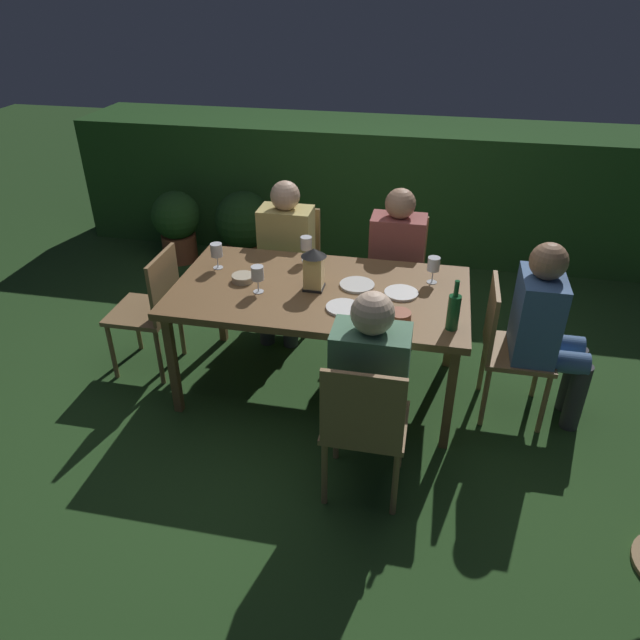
{
  "coord_description": "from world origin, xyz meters",
  "views": [
    {
      "loc": [
        0.64,
        -3.13,
        2.43
      ],
      "look_at": [
        0.0,
        0.0,
        0.52
      ],
      "focal_mm": 33.26,
      "sensor_mm": 36.0,
      "label": 1
    }
  ],
  "objects_px": {
    "chair_head_far": "(507,344)",
    "person_in_green": "(371,376)",
    "chair_side_right_a": "(292,260)",
    "lantern_centerpiece": "(314,266)",
    "chair_side_left_b": "(364,424)",
    "potted_plant_by_hedge": "(177,223)",
    "green_bottle_on_table": "(454,311)",
    "wine_glass_a": "(306,244)",
    "person_in_rust": "(396,262)",
    "plate_b": "(357,285)",
    "potted_plant_corner": "(244,226)",
    "person_in_blue": "(546,326)",
    "person_in_mustard": "(285,252)",
    "wine_glass_b": "(434,265)",
    "plate_a": "(343,307)",
    "dining_table": "(320,296)",
    "chair_head_near": "(151,306)",
    "wine_glass_d": "(217,251)",
    "bowl_bread": "(399,316)",
    "plate_c": "(401,293)",
    "bowl_olives": "(243,278)",
    "wine_glass_c": "(258,274)",
    "chair_side_right_b": "(397,269)"
  },
  "relations": [
    {
      "from": "lantern_centerpiece",
      "to": "bowl_olives",
      "type": "distance_m",
      "value": 0.47
    },
    {
      "from": "person_in_rust",
      "to": "green_bottle_on_table",
      "type": "relative_size",
      "value": 3.96
    },
    {
      "from": "person_in_mustard",
      "to": "chair_side_right_b",
      "type": "height_order",
      "value": "person_in_mustard"
    },
    {
      "from": "person_in_green",
      "to": "wine_glass_d",
      "type": "bearing_deg",
      "value": 142.89
    },
    {
      "from": "plate_b",
      "to": "plate_c",
      "type": "xyz_separation_m",
      "value": [
        0.28,
        -0.05,
        0.0
      ]
    },
    {
      "from": "plate_b",
      "to": "person_in_rust",
      "type": "bearing_deg",
      "value": 72.75
    },
    {
      "from": "chair_head_near",
      "to": "bowl_bread",
      "type": "bearing_deg",
      "value": -9.5
    },
    {
      "from": "chair_head_near",
      "to": "potted_plant_by_hedge",
      "type": "xyz_separation_m",
      "value": [
        -0.56,
        1.69,
        -0.11
      ]
    },
    {
      "from": "chair_head_far",
      "to": "person_in_green",
      "type": "distance_m",
      "value": 1.02
    },
    {
      "from": "chair_side_left_b",
      "to": "potted_plant_corner",
      "type": "xyz_separation_m",
      "value": [
        -1.45,
        2.58,
        -0.09
      ]
    },
    {
      "from": "chair_head_far",
      "to": "plate_a",
      "type": "relative_size",
      "value": 4.3
    },
    {
      "from": "chair_side_left_b",
      "to": "potted_plant_by_hedge",
      "type": "bearing_deg",
      "value": 129.35
    },
    {
      "from": "plate_a",
      "to": "plate_b",
      "type": "xyz_separation_m",
      "value": [
        0.04,
        0.29,
        0.0
      ]
    },
    {
      "from": "lantern_centerpiece",
      "to": "potted_plant_by_hedge",
      "type": "xyz_separation_m",
      "value": [
        -1.67,
        1.69,
        -0.51
      ]
    },
    {
      "from": "person_in_mustard",
      "to": "plate_c",
      "type": "relative_size",
      "value": 5.62
    },
    {
      "from": "person_in_blue",
      "to": "wine_glass_a",
      "type": "distance_m",
      "value": 1.57
    },
    {
      "from": "green_bottle_on_table",
      "to": "plate_b",
      "type": "height_order",
      "value": "green_bottle_on_table"
    },
    {
      "from": "person_in_green",
      "to": "green_bottle_on_table",
      "type": "relative_size",
      "value": 3.96
    },
    {
      "from": "person_in_rust",
      "to": "plate_b",
      "type": "height_order",
      "value": "person_in_rust"
    },
    {
      "from": "person_in_mustard",
      "to": "wine_glass_b",
      "type": "bearing_deg",
      "value": -23.46
    },
    {
      "from": "green_bottle_on_table",
      "to": "plate_b",
      "type": "relative_size",
      "value": 1.35
    },
    {
      "from": "wine_glass_a",
      "to": "chair_side_left_b",
      "type": "bearing_deg",
      "value": -65.54
    },
    {
      "from": "chair_side_right_a",
      "to": "lantern_centerpiece",
      "type": "distance_m",
      "value": 1.04
    },
    {
      "from": "chair_head_far",
      "to": "chair_head_near",
      "type": "xyz_separation_m",
      "value": [
        -2.29,
        0.0,
        0.0
      ]
    },
    {
      "from": "chair_side_left_b",
      "to": "plate_a",
      "type": "relative_size",
      "value": 4.3
    },
    {
      "from": "potted_plant_by_hedge",
      "to": "plate_c",
      "type": "bearing_deg",
      "value": -37.05
    },
    {
      "from": "chair_head_near",
      "to": "chair_side_right_a",
      "type": "xyz_separation_m",
      "value": [
        0.74,
        0.88,
        0.0
      ]
    },
    {
      "from": "lantern_centerpiece",
      "to": "potted_plant_corner",
      "type": "xyz_separation_m",
      "value": [
        -1.01,
        1.69,
        -0.49
      ]
    },
    {
      "from": "chair_side_right_a",
      "to": "plate_a",
      "type": "bearing_deg",
      "value": -61.94
    },
    {
      "from": "wine_glass_a",
      "to": "potted_plant_corner",
      "type": "relative_size",
      "value": 0.24
    },
    {
      "from": "lantern_centerpiece",
      "to": "plate_a",
      "type": "xyz_separation_m",
      "value": [
        0.22,
        -0.21,
        -0.14
      ]
    },
    {
      "from": "dining_table",
      "to": "green_bottle_on_table",
      "type": "distance_m",
      "value": 0.86
    },
    {
      "from": "plate_c",
      "to": "bowl_bread",
      "type": "distance_m",
      "value": 0.31
    },
    {
      "from": "plate_c",
      "to": "potted_plant_corner",
      "type": "xyz_separation_m",
      "value": [
        -1.54,
        1.66,
        -0.35
      ]
    },
    {
      "from": "person_in_blue",
      "to": "potted_plant_by_hedge",
      "type": "bearing_deg",
      "value": 150.96
    },
    {
      "from": "wine_glass_b",
      "to": "bowl_bread",
      "type": "height_order",
      "value": "wine_glass_b"
    },
    {
      "from": "potted_plant_corner",
      "to": "wine_glass_c",
      "type": "bearing_deg",
      "value": -68.97
    },
    {
      "from": "wine_glass_b",
      "to": "bowl_olives",
      "type": "bearing_deg",
      "value": -169.39
    },
    {
      "from": "lantern_centerpiece",
      "to": "wine_glass_b",
      "type": "xyz_separation_m",
      "value": [
        0.7,
        0.22,
        -0.03
      ]
    },
    {
      "from": "chair_side_right_a",
      "to": "green_bottle_on_table",
      "type": "distance_m",
      "value": 1.72
    },
    {
      "from": "green_bottle_on_table",
      "to": "potted_plant_corner",
      "type": "xyz_separation_m",
      "value": [
        -1.84,
        2.0,
        -0.45
      ]
    },
    {
      "from": "chair_side_right_a",
      "to": "potted_plant_corner",
      "type": "bearing_deg",
      "value": 128.63
    },
    {
      "from": "person_in_blue",
      "to": "person_in_rust",
      "type": "relative_size",
      "value": 1.0
    },
    {
      "from": "wine_glass_a",
      "to": "plate_a",
      "type": "relative_size",
      "value": 0.84
    },
    {
      "from": "person_in_rust",
      "to": "potted_plant_corner",
      "type": "relative_size",
      "value": 1.62
    },
    {
      "from": "chair_head_near",
      "to": "person_in_green",
      "type": "height_order",
      "value": "person_in_green"
    },
    {
      "from": "chair_side_left_b",
      "to": "wine_glass_d",
      "type": "bearing_deg",
      "value": 137.01
    },
    {
      "from": "potted_plant_corner",
      "to": "chair_side_left_b",
      "type": "bearing_deg",
      "value": -60.57
    },
    {
      "from": "dining_table",
      "to": "green_bottle_on_table",
      "type": "relative_size",
      "value": 6.19
    },
    {
      "from": "wine_glass_d",
      "to": "plate_b",
      "type": "bearing_deg",
      "value": -4.41
    }
  ]
}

